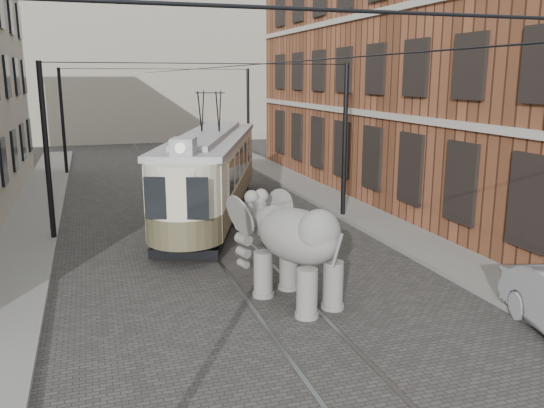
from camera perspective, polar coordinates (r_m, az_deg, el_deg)
name	(u,v)px	position (r m, az deg, el deg)	size (l,w,h in m)	color
ground	(262,283)	(15.55, -1.06, -7.94)	(120.00, 120.00, 0.00)	#3D3B38
tram_rails	(262,282)	(15.55, -1.06, -7.90)	(1.54, 80.00, 0.02)	slate
sidewalk_right	(450,259)	(18.09, 17.53, -5.30)	(2.00, 60.00, 0.15)	slate
sidewalk_left	(1,309)	(15.12, -25.72, -9.56)	(2.00, 60.00, 0.15)	slate
brick_building	(434,66)	(27.52, 16.09, 13.29)	(8.00, 26.00, 12.00)	brown
distant_block	(133,60)	(54.12, -13.83, 13.94)	(28.00, 10.00, 14.00)	gray
catenary	(213,151)	(19.51, -5.94, 5.32)	(11.00, 30.20, 6.00)	black
tram	(211,154)	(22.77, -6.17, 5.01)	(2.56, 12.43, 4.93)	beige
elephant	(297,251)	(13.86, 2.59, -4.81)	(2.37, 4.29, 2.63)	slate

